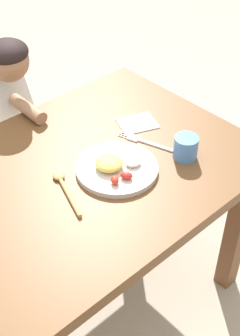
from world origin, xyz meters
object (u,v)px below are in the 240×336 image
plate (116,168)px  person (11,130)px  fork (145,142)px  spoon (65,187)px  drinking_cup (186,147)px

plate → person: size_ratio=0.28×
plate → fork: (0.18, 0.05, -0.01)m
plate → spoon: size_ratio=1.26×
person → fork: bearing=109.0°
plate → fork: 0.19m
spoon → drinking_cup: bearing=-92.1°
plate → spoon: 0.18m
plate → person: (-0.02, 0.64, -0.18)m
spoon → drinking_cup: drinking_cup is taller
drinking_cup → person: bearing=108.5°
plate → spoon: bearing=165.5°
person → spoon: bearing=75.6°
fork → drinking_cup: bearing=177.8°
spoon → drinking_cup: 0.43m
spoon → drinking_cup: (0.40, -0.15, 0.03)m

